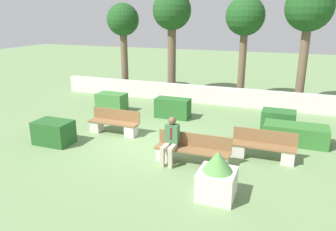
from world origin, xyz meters
TOP-DOWN VIEW (x-y plane):
  - ground_plane at (0.00, 0.00)m, footprint 60.00×60.00m
  - perimeter_wall at (0.00, 5.78)m, footprint 14.35×0.30m
  - bench_front at (1.81, -0.89)m, footprint 2.15×0.48m
  - bench_left_side at (-1.52, 0.51)m, footprint 1.86×0.48m
  - bench_right_side at (3.67, 0.12)m, footprint 1.84×0.49m
  - person_seated_man at (1.21, -1.03)m, footprint 0.38×0.63m
  - hedge_block_near_left at (-2.90, -1.03)m, footprint 1.20×0.82m
  - hedge_block_near_right at (-0.22, 3.03)m, footprint 1.41×0.64m
  - hedge_block_mid_left at (4.54, 1.80)m, footprint 2.01×0.88m
  - hedge_block_mid_right at (-3.01, 2.91)m, footprint 1.25×0.77m
  - hedge_block_far_left at (3.93, 3.17)m, footprint 1.21×0.79m
  - planter_corner_left at (2.86, -2.43)m, footprint 0.84×0.84m
  - tree_leftmost at (-4.37, 6.75)m, footprint 1.69×1.69m
  - tree_center_left at (-1.73, 7.02)m, footprint 1.94×1.94m
  - tree_center_right at (1.92, 7.01)m, footprint 1.82×1.82m
  - tree_rightmost at (4.63, 6.87)m, footprint 2.06×2.06m

SIDE VIEW (x-z plane):
  - ground_plane at x=0.00m, z-range 0.00..0.00m
  - hedge_block_mid_left at x=4.54m, z-range 0.00..0.63m
  - bench_right_side at x=3.67m, z-range -0.10..0.75m
  - bench_left_side at x=-1.52m, z-range -0.10..0.75m
  - bench_front at x=1.81m, z-range -0.09..0.76m
  - hedge_block_far_left at x=3.93m, z-range 0.00..0.68m
  - hedge_block_near_left at x=-2.90m, z-range 0.00..0.77m
  - hedge_block_near_right at x=-0.22m, z-range 0.00..0.81m
  - hedge_block_mid_right at x=-3.01m, z-range 0.00..0.82m
  - perimeter_wall at x=0.00m, z-range 0.00..0.83m
  - planter_corner_left at x=2.86m, z-range -0.05..1.11m
  - person_seated_man at x=1.21m, z-range 0.07..1.41m
  - tree_leftmost at x=-4.37m, z-range 1.31..6.00m
  - tree_center_right at x=1.92m, z-range 1.41..6.35m
  - tree_center_left at x=-1.73m, z-range 1.45..6.72m
  - tree_rightmost at x=4.63m, z-range 1.53..6.95m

